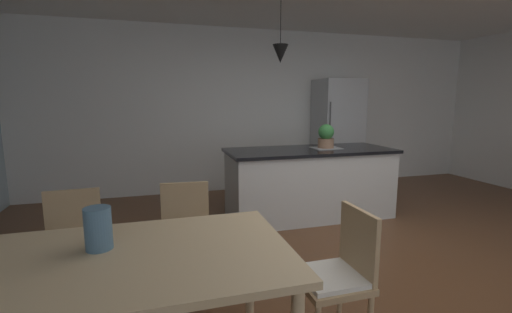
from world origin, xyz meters
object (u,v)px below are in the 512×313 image
object	(u,v)px
dining_table	(118,269)
chair_far_left	(73,247)
vase_on_dining_table	(98,228)
chair_far_right	(186,235)
chair_kitchen_end	(338,273)
kitchen_island	(309,182)
refrigerator	(337,134)
potted_plant_on_island	(326,137)

from	to	relation	value
dining_table	chair_far_left	size ratio (longest dim) A/B	2.02
vase_on_dining_table	chair_far_right	bearing A→B (deg)	56.21
chair_far_left	chair_kitchen_end	size ratio (longest dim) A/B	1.00
dining_table	chair_far_left	bearing A→B (deg)	114.58
dining_table	kitchen_island	world-z (taller)	kitchen_island
vase_on_dining_table	dining_table	bearing A→B (deg)	-52.54
dining_table	refrigerator	world-z (taller)	refrigerator
chair_kitchen_end	potted_plant_on_island	bearing A→B (deg)	64.54
chair_far_right	potted_plant_on_island	bearing A→B (deg)	36.32
refrigerator	vase_on_dining_table	distance (m)	4.84
refrigerator	potted_plant_on_island	distance (m)	1.60
chair_far_right	kitchen_island	bearing A→B (deg)	39.76
potted_plant_on_island	refrigerator	bearing A→B (deg)	55.43
dining_table	chair_kitchen_end	distance (m)	1.27
chair_far_right	chair_kitchen_end	bearing A→B (deg)	-45.76
dining_table	chair_far_left	world-z (taller)	chair_far_left
dining_table	chair_kitchen_end	bearing A→B (deg)	0.02
chair_kitchen_end	refrigerator	xyz separation A→B (m)	(2.00, 3.61, 0.47)
dining_table	chair_far_right	size ratio (longest dim) A/B	2.02
dining_table	potted_plant_on_island	bearing A→B (deg)	44.46
kitchen_island	potted_plant_on_island	distance (m)	0.64
kitchen_island	potted_plant_on_island	world-z (taller)	potted_plant_on_island
chair_kitchen_end	potted_plant_on_island	size ratio (longest dim) A/B	2.72
vase_on_dining_table	potted_plant_on_island	bearing A→B (deg)	41.67
chair_far_right	chair_far_left	bearing A→B (deg)	179.99
chair_far_left	chair_far_right	size ratio (longest dim) A/B	1.00
dining_table	potted_plant_on_island	distance (m)	3.31
chair_kitchen_end	kitchen_island	distance (m)	2.46
chair_far_left	refrigerator	bearing A→B (deg)	36.91
chair_kitchen_end	vase_on_dining_table	world-z (taller)	vase_on_dining_table
vase_on_dining_table	kitchen_island	bearing A→B (deg)	44.44
chair_kitchen_end	kitchen_island	size ratio (longest dim) A/B	0.40
chair_far_right	chair_kitchen_end	size ratio (longest dim) A/B	1.00
chair_kitchen_end	dining_table	bearing A→B (deg)	-179.98
chair_far_left	vase_on_dining_table	distance (m)	0.89
chair_kitchen_end	vase_on_dining_table	distance (m)	1.41
chair_far_left	kitchen_island	world-z (taller)	kitchen_island
chair_far_left	chair_kitchen_end	xyz separation A→B (m)	(1.65, -0.87, 0.00)
refrigerator	chair_far_right	bearing A→B (deg)	-136.11
dining_table	potted_plant_on_island	world-z (taller)	potted_plant_on_island
kitchen_island	vase_on_dining_table	bearing A→B (deg)	-135.56
chair_far_right	potted_plant_on_island	xyz separation A→B (m)	(1.95, 1.43, 0.58)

